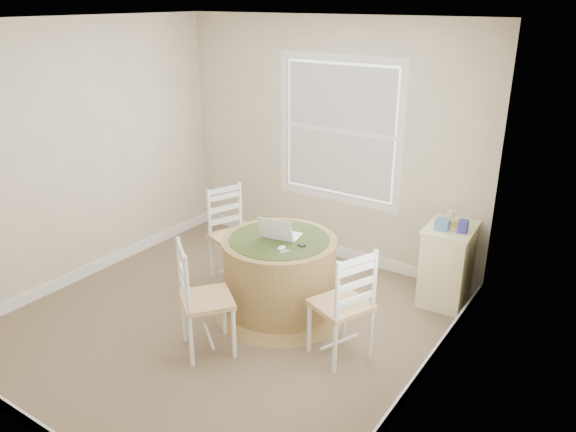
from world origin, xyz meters
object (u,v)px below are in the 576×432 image
Objects in this scene: round_table at (280,273)px; chair_near at (207,299)px; chair_right at (341,304)px; chair_left at (234,236)px; laptop at (280,234)px; corner_chest at (447,264)px.

chair_near is (-0.15, -0.83, 0.07)m from round_table.
chair_near and chair_right have the same top height.
chair_left is 0.85m from laptop.
round_table is at bearing 104.00° from laptop.
round_table is 1.28× the size of chair_left.
chair_near is 1.23× the size of corner_chest.
laptop is at bearing -144.27° from corner_chest.
chair_left and chair_near have the same top height.
laptop reaches higher than chair_left.
chair_right is at bearing -111.05° from corner_chest.
laptop is (-0.02, 0.04, 0.37)m from round_table.
chair_right is (0.94, 0.54, 0.00)m from chair_near.
laptop is at bearing 130.66° from round_table.
chair_left is at bearing -28.46° from laptop.
chair_left is 1.23× the size of corner_chest.
round_table is 1.28× the size of chair_near.
chair_near reaches higher than round_table.
corner_chest is at bearing -87.89° from chair_near.
chair_left is 2.59× the size of laptop.
chair_left is 1.67m from chair_right.
laptop is at bearing -60.93° from chair_near.
chair_left is at bearing -162.87° from corner_chest.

